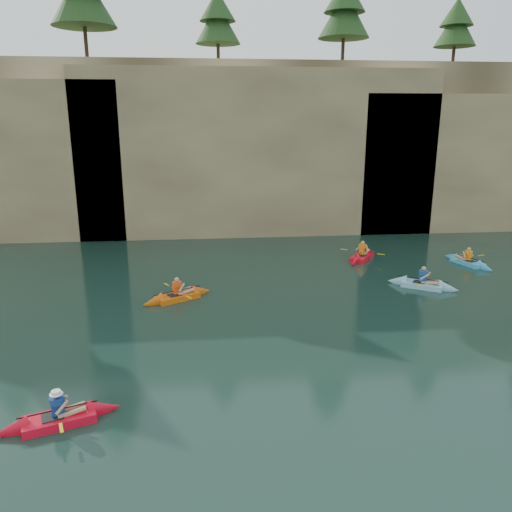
{
  "coord_description": "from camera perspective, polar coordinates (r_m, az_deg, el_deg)",
  "views": [
    {
      "loc": [
        -1.75,
        -11.57,
        7.81
      ],
      "look_at": [
        0.05,
        5.84,
        3.0
      ],
      "focal_mm": 35.0,
      "sensor_mm": 36.0,
      "label": 1
    }
  ],
  "objects": [
    {
      "name": "kayaker_blue_east",
      "position": [
        30.13,
        23.03,
        -0.62
      ],
      "size": [
        2.28,
        3.45,
        1.21
      ],
      "rotation": [
        0.0,
        0.0,
        1.9
      ],
      "color": "#3FA5D9",
      "rests_on": "ground"
    },
    {
      "name": "kayaker_ltblue_near",
      "position": [
        25.24,
        18.48,
        -3.09
      ],
      "size": [
        3.21,
        2.48,
        1.31
      ],
      "rotation": [
        0.0,
        0.0,
        -0.58
      ],
      "color": "#82BED9",
      "rests_on": "ground"
    },
    {
      "name": "kayaker_orange",
      "position": [
        22.66,
        -8.96,
        -4.56
      ],
      "size": [
        3.31,
        2.39,
        1.29
      ],
      "rotation": [
        0.0,
        0.0,
        0.53
      ],
      "color": "#DB5B0D",
      "rests_on": "ground"
    },
    {
      "name": "sea_cave_center",
      "position": [
        34.16,
        -9.61,
        4.69
      ],
      "size": [
        3.5,
        1.0,
        3.2
      ],
      "primitive_type": "cube",
      "color": "black",
      "rests_on": "ground"
    },
    {
      "name": "ground",
      "position": [
        14.07,
        2.35,
        -18.37
      ],
      "size": [
        160.0,
        160.0,
        0.0
      ],
      "primitive_type": "plane",
      "color": "black",
      "rests_on": "ground"
    },
    {
      "name": "cliff_slab_center",
      "position": [
        34.44,
        0.37,
        11.86
      ],
      "size": [
        24.0,
        2.4,
        11.4
      ],
      "primitive_type": "cube",
      "color": "tan",
      "rests_on": "ground"
    },
    {
      "name": "cliff",
      "position": [
        41.64,
        -3.58,
        12.86
      ],
      "size": [
        70.0,
        16.0,
        12.0
      ],
      "primitive_type": "cube",
      "color": "tan",
      "rests_on": "ground"
    },
    {
      "name": "main_kayaker",
      "position": [
        14.84,
        -21.59,
        -16.87
      ],
      "size": [
        3.31,
        2.11,
        1.21
      ],
      "rotation": [
        0.0,
        0.0,
        0.34
      ],
      "color": "red",
      "rests_on": "ground"
    },
    {
      "name": "kayaker_red_far",
      "position": [
        29.42,
        12.01,
        -0.03
      ],
      "size": [
        2.76,
        3.44,
        1.34
      ],
      "rotation": [
        0.0,
        0.0,
        0.95
      ],
      "color": "red",
      "rests_on": "ground"
    },
    {
      "name": "sea_cave_east",
      "position": [
        35.95,
        13.33,
        6.07
      ],
      "size": [
        5.0,
        1.0,
        4.5
      ],
      "primitive_type": "cube",
      "color": "black",
      "rests_on": "ground"
    }
  ]
}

